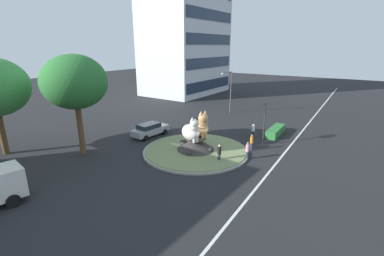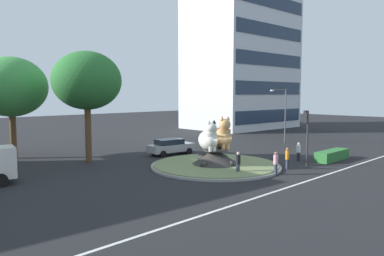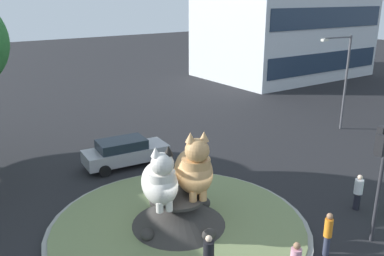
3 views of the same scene
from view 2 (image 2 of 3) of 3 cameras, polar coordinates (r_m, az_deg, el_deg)
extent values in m
plane|color=black|center=(30.67, 3.67, -6.05)|extent=(160.00, 160.00, 0.00)
cube|color=silver|center=(26.16, 16.53, -8.25)|extent=(112.00, 0.20, 0.01)
cylinder|color=gray|center=(30.65, 3.67, -5.89)|extent=(10.74, 10.74, 0.18)
cylinder|color=#707F51|center=(30.63, 3.67, -5.64)|extent=(10.31, 10.31, 0.08)
cone|color=#33302D|center=(30.51, 3.68, -4.43)|extent=(3.84, 3.84, 1.23)
cylinder|color=#33302D|center=(30.42, 3.69, -3.39)|extent=(2.11, 2.11, 0.12)
ellipsoid|color=#33302D|center=(31.96, 5.08, -4.62)|extent=(0.67, 0.58, 0.54)
ellipsoid|color=#33302D|center=(31.62, 1.66, -4.56)|extent=(0.89, 0.93, 0.71)
ellipsoid|color=#33302D|center=(29.25, 1.88, -5.63)|extent=(0.56, 0.58, 0.45)
ellipsoid|color=#33302D|center=(29.69, 6.39, -5.46)|extent=(0.60, 0.45, 0.48)
ellipsoid|color=silver|center=(29.78, 2.50, -1.92)|extent=(2.04, 2.52, 1.59)
cylinder|color=silver|center=(29.37, 2.88, -1.67)|extent=(1.32, 1.32, 0.99)
sphere|color=silver|center=(29.14, 3.03, -0.01)|extent=(0.87, 0.87, 0.87)
torus|color=silver|center=(30.81, 2.35, -2.86)|extent=(1.29, 1.29, 0.20)
cone|color=black|center=(29.20, 3.46, 0.99)|extent=(0.46, 0.46, 0.36)
cone|color=silver|center=(28.99, 2.61, 0.96)|extent=(0.46, 0.46, 0.36)
cylinder|color=silver|center=(29.24, 3.51, -3.23)|extent=(0.28, 0.28, 0.40)
cylinder|color=silver|center=(29.08, 2.88, -3.28)|extent=(0.28, 0.28, 0.40)
ellipsoid|color=tan|center=(30.94, 4.61, -1.50)|extent=(2.40, 2.83, 1.75)
cylinder|color=tan|center=(30.48, 4.98, -1.23)|extent=(1.51, 1.51, 1.10)
sphere|color=tan|center=(30.22, 5.13, 0.53)|extent=(0.96, 0.96, 0.96)
torus|color=tan|center=(32.08, 4.53, -2.52)|extent=(1.22, 1.22, 0.22)
cone|color=tan|center=(30.29, 5.59, 1.60)|extent=(0.52, 0.52, 0.39)
cone|color=tan|center=(30.07, 4.68, 1.58)|extent=(0.52, 0.52, 0.39)
cylinder|color=tan|center=(30.31, 5.61, -2.91)|extent=(0.31, 0.31, 0.44)
cylinder|color=tan|center=(30.15, 4.93, -2.94)|extent=(0.31, 0.31, 0.44)
cylinder|color=#2D2D33|center=(31.90, 17.53, -1.59)|extent=(0.14, 0.14, 4.68)
cube|color=black|center=(31.83, 17.26, 1.68)|extent=(0.34, 0.27, 1.05)
sphere|color=#360606|center=(31.85, 17.14, 2.26)|extent=(0.18, 0.18, 0.18)
sphere|color=#392706|center=(31.86, 17.13, 1.69)|extent=(0.18, 0.18, 0.18)
sphere|color=green|center=(31.88, 17.11, 1.12)|extent=(0.18, 0.18, 0.18)
cube|color=black|center=(31.33, 17.29, 1.53)|extent=(0.22, 0.30, 0.80)
cube|color=silver|center=(67.34, 7.75, 14.12)|extent=(19.02, 13.25, 32.77)
cube|color=#233347|center=(62.70, 12.06, 1.83)|extent=(17.53, 0.61, 2.13)
cube|color=#233347|center=(62.60, 12.15, 6.11)|extent=(17.53, 0.61, 2.13)
cube|color=#233347|center=(62.84, 12.23, 10.38)|extent=(17.53, 0.61, 2.13)
cube|color=#233347|center=(63.44, 12.32, 14.60)|extent=(17.53, 0.61, 2.13)
cube|color=#233347|center=(64.37, 12.40, 18.71)|extent=(17.53, 0.61, 2.13)
cube|color=#2D7033|center=(35.90, 20.98, -3.99)|extent=(4.52, 1.20, 0.90)
cylinder|color=brown|center=(33.60, -15.86, -1.09)|extent=(0.55, 0.55, 4.81)
ellipsoid|color=#286B2D|center=(33.42, -16.07, 7.12)|extent=(6.00, 6.00, 5.10)
cylinder|color=brown|center=(38.14, -26.08, -1.23)|extent=(0.58, 0.58, 4.10)
ellipsoid|color=#3D8E42|center=(37.93, -26.37, 5.77)|extent=(6.52, 6.52, 5.54)
cylinder|color=#4C4C51|center=(46.29, 14.34, 1.80)|extent=(0.16, 0.16, 6.65)
cylinder|color=#4C4C51|center=(45.34, 13.43, 5.83)|extent=(2.35, 0.50, 0.10)
cube|color=silver|center=(44.47, 12.39, 5.73)|extent=(0.50, 0.24, 0.16)
cylinder|color=#33384C|center=(30.47, 14.60, -5.51)|extent=(0.23, 0.23, 0.82)
cylinder|color=orange|center=(30.34, 14.63, -4.09)|extent=(0.31, 0.31, 0.71)
sphere|color=#936B4C|center=(30.26, 14.65, -3.21)|extent=(0.23, 0.23, 0.23)
cylinder|color=#33384C|center=(28.24, 12.89, -6.33)|extent=(0.27, 0.27, 0.81)
cylinder|color=pink|center=(28.10, 12.93, -4.82)|extent=(0.36, 0.36, 0.70)
sphere|color=#936B4C|center=(28.02, 12.95, -3.87)|extent=(0.23, 0.23, 0.23)
cylinder|color=black|center=(34.57, 16.24, -4.30)|extent=(0.29, 0.29, 0.78)
cylinder|color=silver|center=(34.46, 16.27, -3.11)|extent=(0.38, 0.38, 0.68)
sphere|color=beige|center=(34.40, 16.29, -2.37)|extent=(0.22, 0.22, 0.22)
cylinder|color=#33384C|center=(27.82, 7.17, -6.42)|extent=(0.28, 0.28, 0.80)
cylinder|color=black|center=(27.68, 7.19, -4.91)|extent=(0.37, 0.37, 0.70)
sphere|color=beige|center=(27.60, 7.20, -3.96)|extent=(0.23, 0.23, 0.23)
cube|color=#99999E|center=(36.69, -3.24, -3.08)|extent=(4.88, 2.35, 0.73)
cube|color=#19232D|center=(36.48, -3.55, -2.14)|extent=(2.80, 1.89, 0.52)
cylinder|color=black|center=(38.35, -2.06, -3.26)|extent=(0.66, 0.30, 0.64)
cylinder|color=black|center=(36.90, -0.46, -3.60)|extent=(0.66, 0.30, 0.64)
cylinder|color=black|center=(36.69, -6.04, -3.68)|extent=(0.66, 0.30, 0.64)
cylinder|color=black|center=(35.17, -4.53, -4.06)|extent=(0.66, 0.30, 0.64)
cylinder|color=black|center=(27.01, -27.65, -7.25)|extent=(0.94, 0.46, 0.90)
camera|label=1|loc=(8.08, -43.56, 36.84)|focal=25.13mm
camera|label=3|loc=(16.40, 16.21, 16.13)|focal=38.09mm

